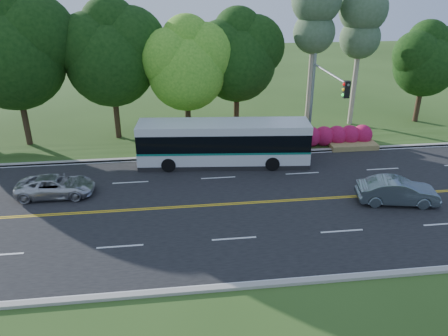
{
  "coord_description": "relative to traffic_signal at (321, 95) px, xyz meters",
  "views": [
    {
      "loc": [
        -3.22,
        -21.41,
        11.95
      ],
      "look_at": [
        -0.32,
        2.0,
        1.36
      ],
      "focal_mm": 35.0,
      "sensor_mm": 36.0,
      "label": 1
    }
  ],
  "objects": [
    {
      "name": "lane_markings",
      "position": [
        -6.59,
        -5.4,
        -4.65
      ],
      "size": [
        57.6,
        13.82,
        0.0
      ],
      "color": "gold",
      "rests_on": "road"
    },
    {
      "name": "road",
      "position": [
        -6.49,
        -5.4,
        -4.66
      ],
      "size": [
        60.0,
        14.0,
        0.02
      ],
      "primitive_type": "cube",
      "color": "black",
      "rests_on": "ground"
    },
    {
      "name": "sedan",
      "position": [
        2.63,
        -6.41,
        -3.92
      ],
      "size": [
        4.64,
        2.36,
        1.46
      ],
      "primitive_type": "imported",
      "rotation": [
        0.0,
        0.0,
        1.38
      ],
      "color": "slate",
      "rests_on": "road"
    },
    {
      "name": "suv",
      "position": [
        -16.62,
        -3.13,
        -4.04
      ],
      "size": [
        4.44,
        2.14,
        1.22
      ],
      "primitive_type": "imported",
      "rotation": [
        0.0,
        0.0,
        1.54
      ],
      "color": "silver",
      "rests_on": "road"
    },
    {
      "name": "bougainvillea_hedge",
      "position": [
        0.69,
        2.75,
        -3.95
      ],
      "size": [
        9.5,
        2.25,
        1.5
      ],
      "color": "maroon",
      "rests_on": "ground"
    },
    {
      "name": "curb_south",
      "position": [
        -6.49,
        -12.55,
        -4.6
      ],
      "size": [
        60.0,
        0.3,
        0.15
      ],
      "primitive_type": "cube",
      "color": "#A5A095",
      "rests_on": "ground"
    },
    {
      "name": "ground",
      "position": [
        -6.49,
        -5.4,
        -4.67
      ],
      "size": [
        120.0,
        120.0,
        0.0
      ],
      "primitive_type": "plane",
      "color": "#2A4717",
      "rests_on": "ground"
    },
    {
      "name": "grass_verge",
      "position": [
        -6.49,
        3.6,
        -4.62
      ],
      "size": [
        60.0,
        4.0,
        0.1
      ],
      "primitive_type": "cube",
      "color": "#2A4717",
      "rests_on": "ground"
    },
    {
      "name": "tree_row",
      "position": [
        -11.65,
        6.73,
        2.06
      ],
      "size": [
        44.7,
        9.1,
        13.84
      ],
      "color": "black",
      "rests_on": "ground"
    },
    {
      "name": "curb_north",
      "position": [
        -6.49,
        1.75,
        -4.6
      ],
      "size": [
        60.0,
        0.3,
        0.15
      ],
      "primitive_type": "cube",
      "color": "#A5A095",
      "rests_on": "ground"
    },
    {
      "name": "transit_bus",
      "position": [
        -6.41,
        0.22,
        -3.18
      ],
      "size": [
        11.5,
        3.5,
        2.96
      ],
      "rotation": [
        0.0,
        0.0,
        -0.09
      ],
      "color": "silver",
      "rests_on": "road"
    },
    {
      "name": "traffic_signal",
      "position": [
        0.0,
        0.0,
        0.0
      ],
      "size": [
        0.42,
        6.1,
        7.0
      ],
      "color": "gray",
      "rests_on": "ground"
    }
  ]
}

